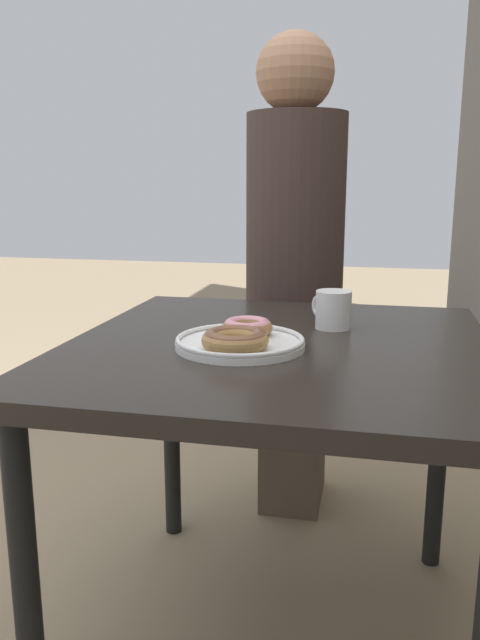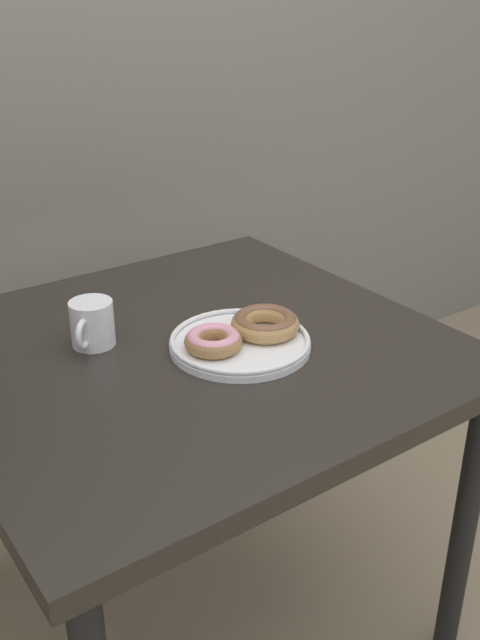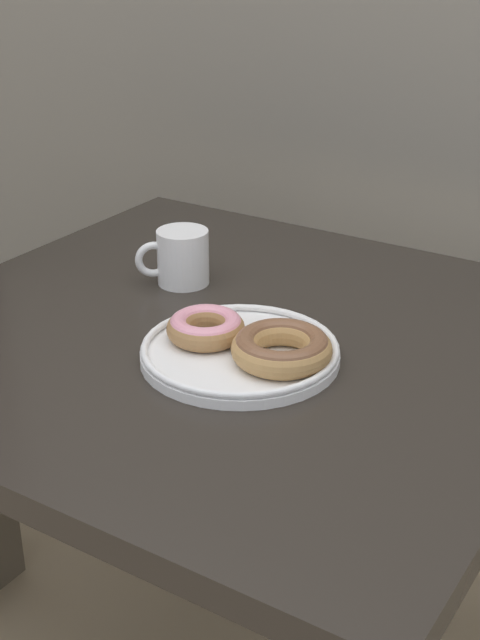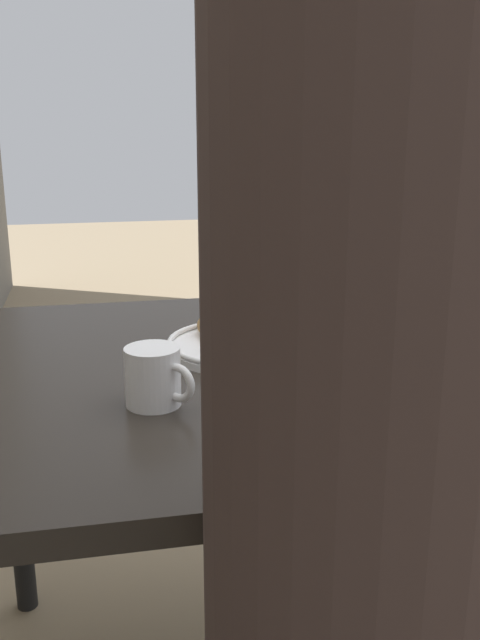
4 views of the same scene
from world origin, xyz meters
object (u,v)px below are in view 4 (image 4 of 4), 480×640
object	(u,v)px
dining_table	(207,410)
coffee_mug	(154,376)
donut_plate	(238,338)
person_figure	(381,556)

from	to	relation	value
dining_table	coffee_mug	bearing A→B (deg)	146.85
coffee_mug	donut_plate	bearing A→B (deg)	-36.75
dining_table	person_figure	xyz separation A→B (m)	(-0.66, -0.05, 0.14)
coffee_mug	person_figure	xyz separation A→B (m)	(-0.51, -0.16, 0.01)
donut_plate	coffee_mug	xyz separation A→B (m)	(-0.23, 0.17, 0.02)
coffee_mug	dining_table	bearing A→B (deg)	-33.15
coffee_mug	person_figure	distance (m)	0.53
coffee_mug	person_figure	world-z (taller)	person_figure
donut_plate	person_figure	bearing A→B (deg)	178.51
person_figure	coffee_mug	bearing A→B (deg)	17.10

